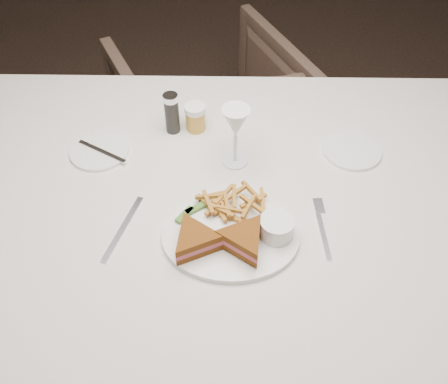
% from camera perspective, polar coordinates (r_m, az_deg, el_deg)
% --- Properties ---
extents(ground, '(5.00, 5.00, 0.00)m').
position_cam_1_polar(ground, '(2.06, 7.33, -7.72)').
color(ground, black).
rests_on(ground, ground).
extents(table, '(1.58, 1.12, 0.75)m').
position_cam_1_polar(table, '(1.56, -0.12, -9.23)').
color(table, silver).
rests_on(table, ground).
extents(chair_far, '(0.88, 0.85, 0.71)m').
position_cam_1_polar(chair_far, '(2.13, -1.40, 8.86)').
color(chair_far, '#48362C').
rests_on(chair_far, ground).
extents(table_setting, '(0.85, 0.60, 0.18)m').
position_cam_1_polar(table_setting, '(1.20, 0.36, -0.58)').
color(table_setting, white).
rests_on(table_setting, table).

